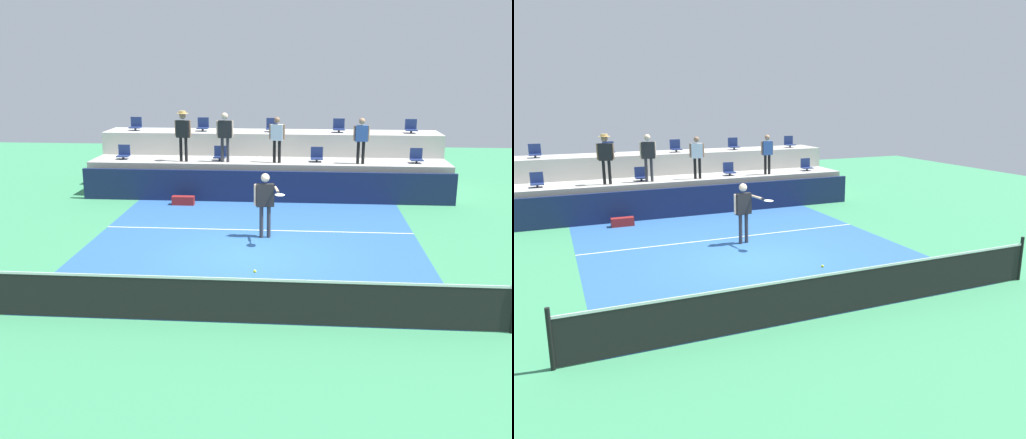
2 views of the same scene
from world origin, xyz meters
TOP-DOWN VIEW (x-y plane):
  - ground_plane at (0.00, 0.00)m, footprint 40.00×40.00m
  - court_inner_paint at (0.00, 1.00)m, footprint 9.00×10.00m
  - court_service_line at (0.00, 2.40)m, footprint 9.00×0.06m
  - tennis_net at (0.00, -4.00)m, footprint 10.48×0.08m
  - sponsor_backboard at (0.00, 6.00)m, footprint 13.00×0.16m
  - seating_tier_lower at (0.00, 7.30)m, footprint 13.00×1.80m
  - seating_tier_upper at (0.00, 9.10)m, footprint 13.00×1.80m
  - stadium_chair_lower_far_left at (-5.37, 7.23)m, footprint 0.44×0.40m
  - stadium_chair_lower_left at (-1.77, 7.23)m, footprint 0.44×0.40m
  - stadium_chair_lower_right at (1.76, 7.23)m, footprint 0.44×0.40m
  - stadium_chair_lower_far_right at (5.31, 7.23)m, footprint 0.44×0.40m
  - stadium_chair_upper_far_left at (-5.37, 9.03)m, footprint 0.44×0.40m
  - stadium_chair_upper_left at (-2.68, 9.03)m, footprint 0.44×0.40m
  - stadium_chair_upper_center at (0.03, 9.03)m, footprint 0.44×0.40m
  - stadium_chair_upper_right at (2.62, 9.03)m, footprint 0.44×0.40m
  - stadium_chair_upper_far_right at (5.36, 9.03)m, footprint 0.44×0.40m
  - tennis_player at (0.28, 1.66)m, footprint 0.91×1.21m
  - spectator_with_hat at (-3.04, 6.85)m, footprint 0.61×0.48m
  - spectator_leaning_on_rail at (-1.53, 6.85)m, footprint 0.61×0.24m
  - spectator_in_grey at (0.34, 6.85)m, footprint 0.58×0.25m
  - spectator_in_white at (3.30, 6.85)m, footprint 0.57×0.24m
  - tennis_ball at (0.36, -2.93)m, footprint 0.07×0.07m
  - equipment_bag at (-2.80, 5.35)m, footprint 0.76×0.28m

SIDE VIEW (x-z plane):
  - ground_plane at x=0.00m, z-range 0.00..0.00m
  - court_inner_paint at x=0.00m, z-range 0.00..0.01m
  - court_service_line at x=0.00m, z-range 0.01..0.01m
  - equipment_bag at x=-2.80m, z-range 0.00..0.30m
  - tennis_net at x=0.00m, z-range -0.04..1.03m
  - sponsor_backboard at x=0.00m, z-range 0.00..1.10m
  - seating_tier_lower at x=0.00m, z-range 0.00..1.25m
  - tennis_ball at x=0.36m, z-range 0.64..0.71m
  - seating_tier_upper at x=0.00m, z-range 0.00..2.10m
  - tennis_player at x=0.28m, z-range 0.22..2.05m
  - stadium_chair_lower_far_left at x=-5.37m, z-range 1.20..1.72m
  - stadium_chair_lower_left at x=-1.77m, z-range 1.20..1.72m
  - stadium_chair_lower_right at x=1.76m, z-range 1.20..1.72m
  - stadium_chair_lower_far_right at x=5.31m, z-range 1.20..1.72m
  - spectator_in_white at x=3.30m, z-range 1.41..3.02m
  - spectator_in_grey at x=0.34m, z-range 1.41..3.04m
  - stadium_chair_upper_far_left at x=-5.37m, z-range 2.05..2.57m
  - stadium_chair_upper_left at x=-2.68m, z-range 2.05..2.57m
  - stadium_chair_upper_center at x=0.03m, z-range 2.05..2.57m
  - stadium_chair_upper_right at x=2.62m, z-range 2.05..2.57m
  - stadium_chair_upper_far_right at x=5.36m, z-range 2.05..2.57m
  - spectator_leaning_on_rail at x=-1.53m, z-range 1.44..3.21m
  - spectator_with_hat at x=-3.04m, z-range 1.47..3.28m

